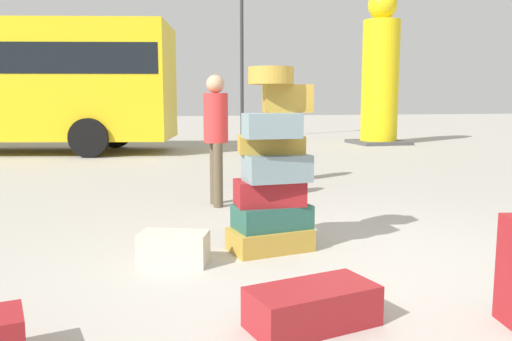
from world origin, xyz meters
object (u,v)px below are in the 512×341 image
object	(u,v)px
suitcase_maroon_right_side	(312,306)
person_tourist_with_camera	(273,124)
suitcase_tower	(273,176)
person_bearded_onlooker	(216,129)
suitcase_cream_foreground_far	(174,248)
yellow_dummy_statue	(380,77)
lamp_post	(242,27)

from	to	relation	value
suitcase_maroon_right_side	person_tourist_with_camera	size ratio (longest dim) A/B	0.47
suitcase_tower	person_bearded_onlooker	xyz separation A→B (m)	(-0.15, 2.04, 0.30)
suitcase_cream_foreground_far	person_tourist_with_camera	world-z (taller)	person_tourist_with_camera
suitcase_maroon_right_side	yellow_dummy_statue	world-z (taller)	yellow_dummy_statue
suitcase_tower	yellow_dummy_statue	distance (m)	11.79
person_bearded_onlooker	suitcase_maroon_right_side	bearing A→B (deg)	-1.84
person_tourist_with_camera	lamp_post	world-z (taller)	lamp_post
suitcase_tower	person_bearded_onlooker	size ratio (longest dim) A/B	0.98
suitcase_cream_foreground_far	lamp_post	xyz separation A→B (m)	(3.58, 13.65, 3.64)
yellow_dummy_statue	lamp_post	distance (m)	5.20
suitcase_cream_foreground_far	yellow_dummy_statue	distance (m)	12.48
suitcase_tower	yellow_dummy_statue	world-z (taller)	yellow_dummy_statue
suitcase_tower	lamp_post	xyz separation A→B (m)	(2.71, 13.47, 3.12)
person_tourist_with_camera	lamp_post	bearing A→B (deg)	-159.53
person_tourist_with_camera	lamp_post	distance (m)	10.50
suitcase_maroon_right_side	yellow_dummy_statue	bearing A→B (deg)	48.51
suitcase_cream_foreground_far	person_bearded_onlooker	bearing A→B (deg)	92.00
suitcase_maroon_right_side	person_bearded_onlooker	distance (m)	3.67
suitcase_maroon_right_side	suitcase_cream_foreground_far	bearing A→B (deg)	103.87
person_tourist_with_camera	yellow_dummy_statue	xyz separation A→B (m)	(5.13, 6.47, 1.06)
yellow_dummy_statue	lamp_post	size ratio (longest dim) A/B	0.78
suitcase_cream_foreground_far	person_bearded_onlooker	xyz separation A→B (m)	(0.72, 2.22, 0.83)
person_bearded_onlooker	yellow_dummy_statue	xyz separation A→B (m)	(6.28, 7.94, 1.04)
suitcase_cream_foreground_far	yellow_dummy_statue	size ratio (longest dim) A/B	0.12
person_tourist_with_camera	lamp_post	xyz separation A→B (m)	(1.70, 9.96, 2.83)
person_tourist_with_camera	yellow_dummy_statue	size ratio (longest dim) A/B	0.35
person_tourist_with_camera	yellow_dummy_statue	bearing A→B (deg)	171.77
suitcase_maroon_right_side	yellow_dummy_statue	xyz separation A→B (m)	(6.33, 11.51, 1.88)
person_tourist_with_camera	yellow_dummy_statue	distance (m)	8.33
suitcase_tower	suitcase_maroon_right_side	world-z (taller)	suitcase_tower
person_bearded_onlooker	yellow_dummy_statue	bearing A→B (deg)	140.60
person_bearded_onlooker	person_tourist_with_camera	size ratio (longest dim) A/B	1.02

